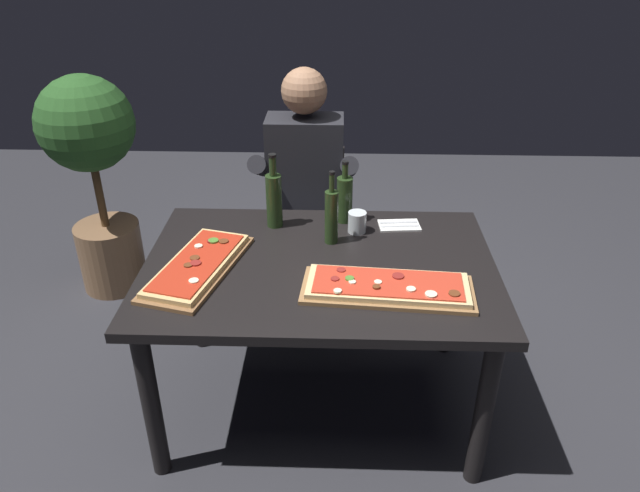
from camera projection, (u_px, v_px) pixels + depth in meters
ground_plane at (320, 401)px, 2.74m from camera, size 6.40×6.40×0.00m
dining_table at (320, 283)px, 2.42m from camera, size 1.40×0.96×0.74m
pizza_rectangular_front at (388, 287)px, 2.19m from camera, size 0.65×0.29×0.05m
pizza_rectangular_left at (198, 266)px, 2.32m from camera, size 0.38×0.61×0.05m
wine_bottle_dark at (274, 198)px, 2.60m from camera, size 0.07×0.07×0.34m
oil_bottle_amber at (345, 198)px, 2.65m from camera, size 0.07×0.07×0.29m
vinegar_bottle_green at (331, 215)px, 2.47m from camera, size 0.06×0.06×0.32m
tumbler_near_camera at (357, 223)px, 2.59m from camera, size 0.08×0.08×0.09m
napkin_cutlery_set at (399, 225)px, 2.65m from camera, size 0.19×0.13×0.01m
diner_chair at (307, 222)px, 3.25m from camera, size 0.44×0.44×0.87m
seated_diner at (305, 187)px, 3.02m from camera, size 0.53×0.41×1.33m
potted_plant_corner at (94, 165)px, 3.23m from camera, size 0.51×0.51×1.25m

